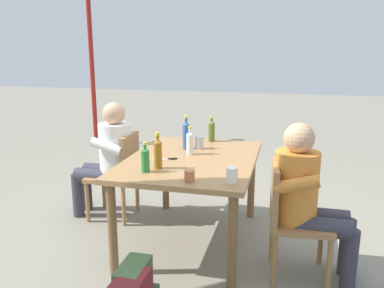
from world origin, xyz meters
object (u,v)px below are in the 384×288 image
dining_table (192,168)px  cup_white (232,175)px  cup_steel (199,142)px  chair_near_left (290,214)px  bottle_green (145,159)px  person_in_white_shirt (307,194)px  bottle_clear (190,142)px  cup_terracotta (190,176)px  chair_far_right (119,171)px  person_in_plaid_shirt (108,154)px  bottle_olive (212,130)px  bottle_blue (186,135)px  lamp_post (90,34)px  table_knife (165,159)px  bottle_amber (158,153)px

dining_table → cup_white: 0.72m
cup_steel → chair_near_left: bearing=-127.8°
bottle_green → cup_white: (-0.10, -0.67, -0.04)m
chair_near_left → bottle_green: 1.15m
person_in_white_shirt → cup_steel: 1.16m
bottle_clear → cup_terracotta: size_ratio=3.12×
dining_table → chair_far_right: size_ratio=1.68×
cup_steel → person_in_plaid_shirt: bearing=89.3°
bottle_green → cup_steel: bearing=-16.7°
chair_far_right → cup_white: 1.58m
person_in_white_shirt → bottle_olive: bearing=43.1°
bottle_clear → cup_terracotta: (-0.70, -0.18, -0.07)m
bottle_green → chair_far_right: bearing=36.4°
bottle_blue → lamp_post: size_ratio=0.12×
bottle_blue → table_knife: 0.43m
dining_table → person_in_white_shirt: person_in_white_shirt is taller
cup_terracotta → lamp_post: size_ratio=0.03×
bottle_clear → person_in_plaid_shirt: bearing=75.8°
lamp_post → cup_steel: bearing=-138.0°
chair_far_right → bottle_clear: (-0.23, -0.79, 0.40)m
bottle_olive → cup_steel: 0.33m
cup_white → cup_terracotta: bearing=96.7°
chair_near_left → cup_white: cup_white is taller
chair_near_left → cup_terracotta: 0.82m
chair_far_right → table_knife: size_ratio=3.90×
person_in_plaid_shirt → bottle_green: bearing=-138.8°
chair_far_right → bottle_olive: (0.30, -0.87, 0.40)m
person_in_plaid_shirt → bottle_green: 1.08m
bottle_blue → cup_steel: bottle_blue is taller
bottle_clear → cup_steel: size_ratio=2.14×
cup_terracotta → person_in_plaid_shirt: bearing=49.2°
bottle_amber → chair_far_right: bearing=43.3°
bottle_clear → bottle_amber: 0.48m
bottle_amber → bottle_blue: 0.65m
person_in_plaid_shirt → table_knife: 0.88m
chair_far_right → table_knife: chair_far_right is taller
bottle_green → cup_terracotta: bottle_green is taller
dining_table → cup_terracotta: size_ratio=18.18×
chair_near_left → cup_terracotta: chair_near_left is taller
bottle_amber → cup_terracotta: bearing=-127.2°
bottle_clear → cup_steel: bearing=-8.9°
dining_table → table_knife: 0.25m
person_in_plaid_shirt → bottle_clear: size_ratio=4.70×
bottle_blue → person_in_plaid_shirt: bearing=86.7°
bottle_green → bottle_olive: size_ratio=0.90×
cup_terracotta → bottle_green: bearing=70.8°
cup_steel → table_knife: (-0.44, 0.19, -0.05)m
chair_near_left → bottle_amber: size_ratio=3.03×
bottle_green → table_knife: bearing=-7.2°
person_in_white_shirt → bottle_blue: 1.26m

